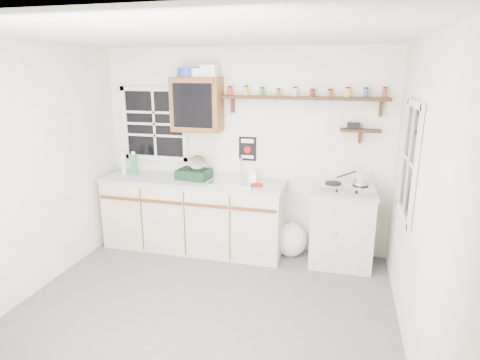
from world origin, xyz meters
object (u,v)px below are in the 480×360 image
object	(u,v)px
hotplate	(346,187)
right_cabinet	(342,227)
spice_shelf	(304,97)
main_cabinet	(193,214)
upper_cabinet	(197,105)
dish_rack	(195,171)

from	to	relation	value
hotplate	right_cabinet	bearing A→B (deg)	130.65
right_cabinet	spice_shelf	world-z (taller)	spice_shelf
spice_shelf	right_cabinet	bearing A→B (deg)	-19.86
main_cabinet	spice_shelf	world-z (taller)	spice_shelf
upper_cabinet	hotplate	world-z (taller)	upper_cabinet
hotplate	dish_rack	bearing A→B (deg)	174.58
main_cabinet	hotplate	size ratio (longest dim) A/B	3.72
right_cabinet	hotplate	size ratio (longest dim) A/B	1.47
main_cabinet	upper_cabinet	size ratio (longest dim) A/B	3.55
spice_shelf	dish_rack	world-z (taller)	spice_shelf
spice_shelf	hotplate	size ratio (longest dim) A/B	3.08
spice_shelf	upper_cabinet	bearing A→B (deg)	-176.90
right_cabinet	spice_shelf	bearing A→B (deg)	160.14
main_cabinet	right_cabinet	size ratio (longest dim) A/B	2.54
spice_shelf	hotplate	bearing A→B (deg)	-21.04
spice_shelf	dish_rack	distance (m)	1.59
upper_cabinet	dish_rack	size ratio (longest dim) A/B	1.54
main_cabinet	spice_shelf	bearing A→B (deg)	9.20
right_cabinet	upper_cabinet	bearing A→B (deg)	176.24
right_cabinet	dish_rack	bearing A→B (deg)	179.81
main_cabinet	upper_cabinet	distance (m)	1.37
main_cabinet	hotplate	distance (m)	1.92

